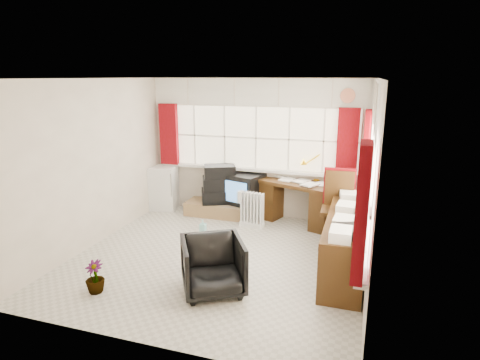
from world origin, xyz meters
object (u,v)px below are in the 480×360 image
Objects in this scene: desk at (298,200)px; mini_fridge at (164,188)px; office_chair at (213,266)px; desk_lamp at (317,162)px; task_chair at (338,205)px; radiator at (252,213)px; tv_bench at (223,209)px; crt_tv at (245,189)px; credenza at (345,242)px.

mini_fridge is at bearing -180.00° from desk.
desk_lamp is at bearing 43.72° from office_chair.
radiator is (-1.44, 0.29, -0.37)m from task_chair.
radiator is 1.97m from mini_fridge.
radiator is at bearing 168.71° from task_chair.
desk_lamp is 0.63× the size of office_chair.
tv_bench is 1.29m from mini_fridge.
desk_lamp is 1.15m from task_chair.
desk_lamp is at bearing 4.34° from mini_fridge.
office_chair is at bearing -86.24° from radiator.
office_chair is at bearing -52.32° from mini_fridge.
crt_tv is at bearing 156.01° from task_chair.
crt_tv reaches higher than desk.
desk is 0.72× the size of credenza.
mini_fridge reaches higher than office_chair.
crt_tv is (0.38, 0.11, 0.40)m from tv_bench.
crt_tv is (-1.28, -0.19, -0.54)m from desk_lamp.
office_chair is at bearing -80.94° from crt_tv.
desk is 3.10× the size of desk_lamp.
office_chair is 1.19× the size of radiator.
crt_tv is at bearing 69.12° from office_chair.
task_chair is 0.59× the size of credenza.
task_chair is 1.91× the size of radiator.
task_chair is at bearing 26.05° from office_chair.
task_chair is at bearing 101.16° from credenza.
crt_tv reaches higher than radiator.
desk is 1.06m from task_chair.
crt_tv is at bearing -171.42° from desk_lamp.
task_chair reaches higher than office_chair.
desk_lamp is 1.93m from tv_bench.
desk_lamp is 3.10m from office_chair.
crt_tv is at bearing 0.99° from mini_fridge.
desk is 2.73m from office_chair.
office_chair is 2.74m from crt_tv.
desk is at bearing 0.00° from mini_fridge.
mini_fridge reaches higher than radiator.
task_chair reaches higher than mini_fridge.
desk_lamp is 2.04m from credenza.
office_chair is 2.72m from tv_bench.
desk reaches higher than radiator.
crt_tv is at bearing 178.40° from desk.
crt_tv is (-0.43, 2.69, 0.20)m from office_chair.
credenza is (1.61, -1.15, 0.14)m from radiator.
task_chair is (0.73, -0.74, 0.21)m from desk.
desk is 1.96× the size of office_chair.
desk is 1.02× the size of tv_bench.
credenza is at bearing -33.70° from tv_bench.
task_chair is 1.40× the size of mini_fridge.
credenza reaches higher than crt_tv.
task_chair is at bearing -23.99° from crt_tv.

